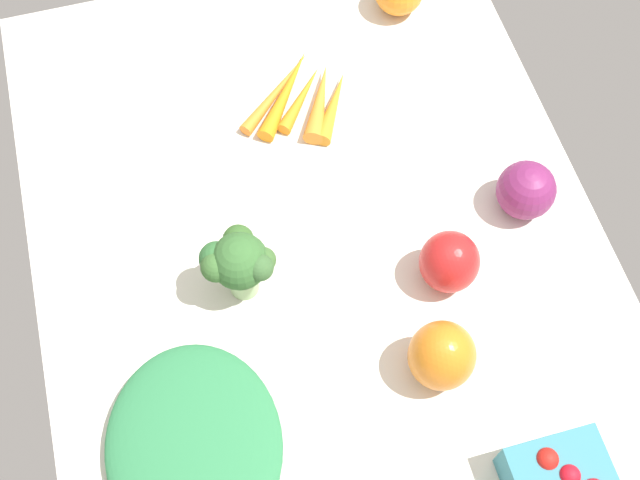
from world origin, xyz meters
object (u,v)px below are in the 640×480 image
(bell_pepper_orange, at_px, (442,356))
(broccoli_head, at_px, (238,262))
(leafy_greens_clump, at_px, (194,445))
(bell_pepper_red, at_px, (449,262))
(red_onion_near_basket, at_px, (526,190))
(carrot_bunch, at_px, (305,98))

(bell_pepper_orange, height_order, broccoli_head, broccoli_head)
(leafy_greens_clump, bearing_deg, bell_pepper_red, 110.53)
(red_onion_near_basket, height_order, broccoli_head, broccoli_head)
(carrot_bunch, distance_m, broccoli_head, 0.31)
(carrot_bunch, distance_m, bell_pepper_red, 0.34)
(carrot_bunch, xyz_separation_m, leafy_greens_clump, (0.46, -0.26, 0.01))
(bell_pepper_orange, distance_m, broccoli_head, 0.27)
(carrot_bunch, relative_size, broccoli_head, 1.59)
(broccoli_head, height_order, leafy_greens_clump, broccoli_head)
(leafy_greens_clump, bearing_deg, broccoli_head, 152.36)
(bell_pepper_orange, height_order, bell_pepper_red, bell_pepper_orange)
(broccoli_head, bearing_deg, carrot_bunch, 149.59)
(bell_pepper_orange, relative_size, broccoli_head, 0.87)
(carrot_bunch, distance_m, leafy_greens_clump, 0.53)
(red_onion_near_basket, distance_m, broccoli_head, 0.40)
(carrot_bunch, relative_size, red_onion_near_basket, 2.30)
(carrot_bunch, bearing_deg, bell_pepper_orange, 6.96)
(bell_pepper_orange, bearing_deg, broccoli_head, -129.94)
(bell_pepper_red, bearing_deg, bell_pepper_orange, -23.93)
(carrot_bunch, bearing_deg, bell_pepper_red, 18.20)
(bell_pepper_red, height_order, broccoli_head, broccoli_head)
(bell_pepper_orange, height_order, leafy_greens_clump, bell_pepper_orange)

